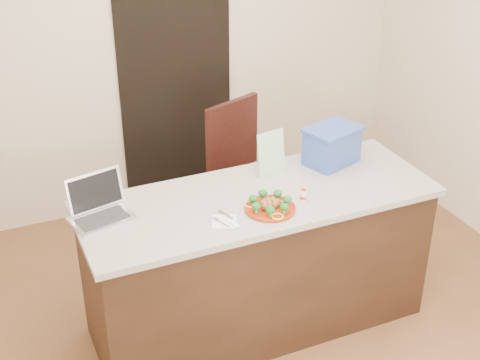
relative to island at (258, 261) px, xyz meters
name	(u,v)px	position (x,y,z in m)	size (l,w,h in m)	color
ground	(274,346)	(0.00, -0.25, -0.46)	(4.00, 4.00, 0.00)	brown
room_shell	(282,95)	(0.00, -0.25, 1.16)	(4.00, 4.00, 4.00)	white
doorway	(176,83)	(0.10, 1.73, 0.54)	(0.90, 0.02, 2.00)	black
island	(258,261)	(0.00, 0.00, 0.00)	(2.06, 0.76, 0.92)	black
plate	(270,208)	(-0.01, -0.17, 0.47)	(0.28, 0.28, 0.02)	maroon
meatballs	(270,204)	(-0.01, -0.17, 0.50)	(0.11, 0.11, 0.04)	brown
broccoli	(270,201)	(-0.01, -0.17, 0.51)	(0.24, 0.23, 0.04)	#13491B
pepper_rings	(270,206)	(-0.01, -0.17, 0.48)	(0.26, 0.24, 0.01)	yellow
napkin	(224,221)	(-0.29, -0.19, 0.46)	(0.14, 0.14, 0.01)	silver
fork	(221,221)	(-0.31, -0.18, 0.47)	(0.05, 0.13, 0.00)	silver
knife	(231,221)	(-0.26, -0.20, 0.47)	(0.05, 0.20, 0.01)	white
yogurt_bottle	(303,196)	(0.20, -0.16, 0.49)	(0.04, 0.04, 0.08)	silver
laptop	(99,205)	(-0.88, 0.15, 0.52)	(0.36, 0.32, 0.22)	silver
leaflet	(271,153)	(0.18, 0.21, 0.59)	(0.19, 0.00, 0.27)	white
blue_box	(332,145)	(0.59, 0.19, 0.58)	(0.39, 0.33, 0.24)	#294496
chair	(239,167)	(0.28, 0.92, 0.15)	(0.61, 0.63, 1.07)	black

